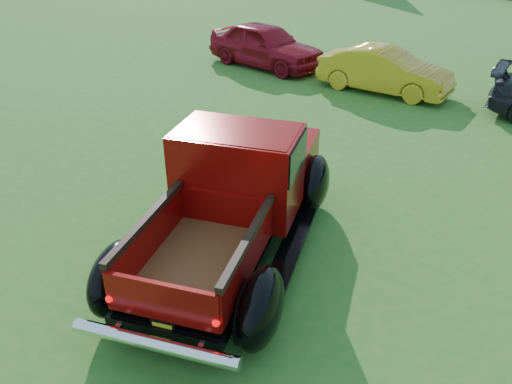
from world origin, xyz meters
name	(u,v)px	position (x,y,z in m)	size (l,w,h in m)	color
ground	(264,249)	(0.00, 0.00, 0.00)	(120.00, 120.00, 0.00)	#2C651C
pickup_truck	(239,190)	(-0.55, 0.04, 0.96)	(3.93, 5.77, 2.01)	black
show_car_red	(266,45)	(-6.50, 9.23, 0.76)	(1.79, 4.45, 1.52)	maroon
show_car_yellow	(385,71)	(-1.85, 9.00, 0.67)	(1.41, 4.05, 1.33)	gold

